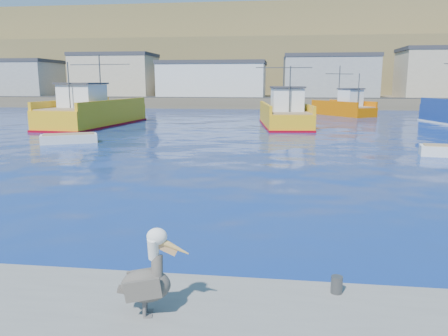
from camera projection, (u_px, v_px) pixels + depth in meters
name	position (u px, v px, depth m)	size (l,w,h in m)	color
ground	(201.00, 242.00, 11.28)	(260.00, 260.00, 0.00)	navy
dock_bollards	(199.00, 277.00, 7.77)	(36.20, 0.20, 0.30)	#4C4C4C
far_shore	(275.00, 64.00, 115.81)	(200.00, 81.00, 24.00)	brown
trawler_yellow_a	(93.00, 113.00, 41.56)	(6.32, 14.26, 6.84)	#EBA714
trawler_yellow_b	(285.00, 115.00, 40.76)	(5.38, 11.64, 6.51)	#EBA714
boat_orange	(344.00, 107.00, 54.29)	(7.46, 8.81, 6.11)	#C95B01
skiff_left	(69.00, 139.00, 29.64)	(3.83, 2.76, 0.79)	silver
pelican	(148.00, 278.00, 6.69)	(1.14, 0.59, 1.40)	#595451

